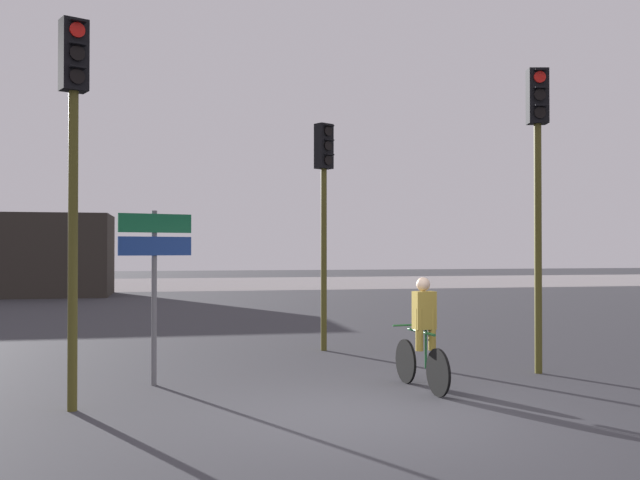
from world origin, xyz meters
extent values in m
plane|color=#333338|center=(0.00, 0.00, 0.00)|extent=(120.00, 120.00, 0.00)
cube|color=gray|center=(0.00, 34.37, 0.00)|extent=(80.00, 16.00, 0.01)
cylinder|color=#4C4719|center=(0.70, 5.59, 1.82)|extent=(0.12, 0.12, 3.64)
cube|color=black|center=(0.70, 5.59, 4.09)|extent=(0.40, 0.36, 0.90)
cylinder|color=black|center=(0.77, 5.47, 4.38)|extent=(0.18, 0.12, 0.19)
cube|color=black|center=(0.78, 5.45, 4.49)|extent=(0.22, 0.20, 0.02)
cylinder|color=black|center=(0.77, 5.47, 4.09)|extent=(0.18, 0.12, 0.19)
cube|color=black|center=(0.78, 5.45, 4.20)|extent=(0.22, 0.20, 0.02)
cylinder|color=black|center=(0.77, 5.47, 3.80)|extent=(0.18, 0.12, 0.19)
cube|color=black|center=(0.78, 5.45, 3.91)|extent=(0.22, 0.20, 0.02)
cylinder|color=#4C4719|center=(3.58, 2.32, 2.04)|extent=(0.12, 0.12, 4.08)
cube|color=black|center=(3.58, 2.32, 4.53)|extent=(0.36, 0.30, 0.90)
cylinder|color=red|center=(3.55, 2.19, 4.82)|extent=(0.19, 0.07, 0.19)
cube|color=black|center=(3.55, 2.17, 4.93)|extent=(0.21, 0.16, 0.02)
cylinder|color=black|center=(3.55, 2.19, 4.53)|extent=(0.19, 0.07, 0.19)
cube|color=black|center=(3.55, 2.17, 4.64)|extent=(0.21, 0.16, 0.02)
cylinder|color=black|center=(3.55, 2.19, 4.24)|extent=(0.19, 0.07, 0.19)
cube|color=black|center=(3.55, 2.17, 4.35)|extent=(0.21, 0.16, 0.02)
cylinder|color=#4C4719|center=(-3.50, 1.05, 2.01)|extent=(0.12, 0.12, 4.01)
cube|color=black|center=(-3.50, 1.05, 4.46)|extent=(0.39, 0.35, 0.90)
cylinder|color=red|center=(-3.45, 0.92, 4.75)|extent=(0.19, 0.11, 0.19)
cube|color=black|center=(-3.44, 0.90, 4.86)|extent=(0.22, 0.19, 0.02)
cylinder|color=black|center=(-3.45, 0.92, 4.46)|extent=(0.19, 0.11, 0.19)
cube|color=black|center=(-3.44, 0.90, 4.57)|extent=(0.22, 0.19, 0.02)
cylinder|color=black|center=(-3.45, 0.92, 4.17)|extent=(0.19, 0.11, 0.19)
cube|color=black|center=(-3.44, 0.90, 4.28)|extent=(0.22, 0.19, 0.02)
cylinder|color=slate|center=(-2.54, 2.57, 1.30)|extent=(0.08, 0.08, 2.60)
cube|color=#116038|center=(-2.52, 2.52, 2.41)|extent=(1.06, 0.35, 0.28)
cube|color=navy|center=(-2.52, 2.52, 2.07)|extent=(1.06, 0.35, 0.28)
cylinder|color=black|center=(1.18, 1.95, 0.33)|extent=(0.11, 0.66, 0.66)
cylinder|color=black|center=(1.29, 0.91, 0.33)|extent=(0.11, 0.66, 0.66)
cylinder|color=#1E592D|center=(1.24, 1.43, 0.83)|extent=(0.13, 0.84, 0.04)
cylinder|color=#1E592D|center=(1.25, 1.28, 0.61)|extent=(0.04, 0.04, 0.55)
cylinder|color=#1E592D|center=(1.19, 1.90, 0.88)|extent=(0.46, 0.08, 0.03)
cylinder|color=olive|center=(1.35, 1.29, 0.88)|extent=(0.11, 0.11, 0.60)
cylinder|color=olive|center=(1.15, 1.27, 0.88)|extent=(0.11, 0.11, 0.60)
cube|color=olive|center=(1.25, 1.33, 1.15)|extent=(0.32, 0.23, 0.54)
sphere|color=beige|center=(1.25, 1.36, 1.52)|extent=(0.20, 0.20, 0.20)
camera|label=1|loc=(-2.31, -8.33, 2.02)|focal=40.00mm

